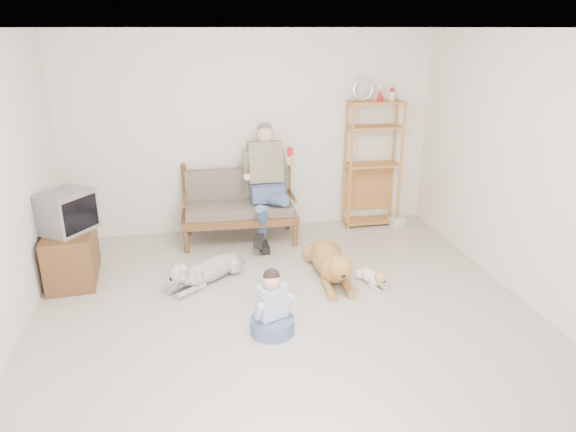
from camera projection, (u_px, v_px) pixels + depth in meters
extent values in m
plane|color=beige|center=(292.00, 330.00, 4.87)|extent=(5.50, 5.50, 0.00)
plane|color=silver|center=(293.00, 28.00, 3.93)|extent=(5.50, 5.50, 0.00)
plane|color=silver|center=(251.00, 134.00, 6.93)|extent=(5.00, 0.00, 5.00)
plane|color=silver|center=(443.00, 423.00, 1.87)|extent=(5.00, 0.00, 5.00)
plane|color=silver|center=(550.00, 179.00, 4.85)|extent=(0.00, 5.50, 5.50)
cube|color=brown|center=(239.00, 216.00, 6.81)|extent=(1.53, 0.76, 0.10)
cube|color=brown|center=(239.00, 208.00, 6.77)|extent=(1.40, 0.66, 0.13)
cube|color=brown|center=(237.00, 185.00, 6.91)|extent=(1.38, 0.18, 0.45)
cylinder|color=brown|center=(236.00, 170.00, 6.89)|extent=(1.40, 0.11, 0.05)
cylinder|color=brown|center=(187.00, 242.00, 6.48)|extent=(0.07, 0.07, 0.30)
cylinder|color=brown|center=(185.00, 203.00, 6.92)|extent=(0.07, 0.07, 0.95)
cylinder|color=brown|center=(296.00, 234.00, 6.73)|extent=(0.07, 0.07, 0.30)
cylinder|color=brown|center=(287.00, 197.00, 7.17)|extent=(0.07, 0.07, 0.95)
cube|color=#4C5F8B|center=(267.00, 191.00, 6.77)|extent=(0.42, 0.40, 0.21)
cube|color=gray|center=(265.00, 162.00, 6.74)|extent=(0.45, 0.31, 0.56)
sphere|color=tan|center=(265.00, 134.00, 6.58)|extent=(0.22, 0.22, 0.22)
sphere|color=#5C5652|center=(265.00, 131.00, 6.59)|extent=(0.20, 0.20, 0.20)
cylinder|color=#B4131A|center=(290.00, 151.00, 6.51)|extent=(0.07, 0.07, 0.10)
cube|color=#B36F38|center=(376.00, 102.00, 6.91)|extent=(0.75, 0.30, 0.03)
torus|color=silver|center=(363.00, 90.00, 6.82)|extent=(0.31, 0.05, 0.31)
cone|color=#B4131A|center=(380.00, 95.00, 6.89)|extent=(0.10, 0.10, 0.16)
cylinder|color=#B36F38|center=(351.00, 169.00, 7.02)|extent=(0.04, 0.04, 1.77)
cylinder|color=#B36F38|center=(345.00, 163.00, 7.28)|extent=(0.04, 0.04, 1.77)
cylinder|color=#B36F38|center=(401.00, 166.00, 7.15)|extent=(0.04, 0.04, 1.77)
cylinder|color=#B36F38|center=(393.00, 161.00, 7.41)|extent=(0.04, 0.04, 1.77)
cube|color=white|center=(397.00, 221.00, 7.42)|extent=(0.22, 0.17, 0.12)
cube|color=brown|center=(72.00, 254.00, 5.78)|extent=(0.56, 0.93, 0.60)
cube|color=brown|center=(44.00, 264.00, 5.53)|extent=(0.05, 0.40, 0.50)
cube|color=brown|center=(54.00, 248.00, 5.94)|extent=(0.05, 0.40, 0.50)
cube|color=slate|center=(66.00, 212.00, 5.57)|extent=(0.66, 0.68, 0.45)
cube|color=black|center=(81.00, 214.00, 5.48)|extent=(0.29, 0.38, 0.36)
cube|color=silver|center=(163.00, 213.00, 7.06)|extent=(0.12, 0.02, 0.08)
ellipsoid|color=#B07A3D|center=(328.00, 259.00, 5.98)|extent=(0.39, 1.03, 0.32)
sphere|color=#B07A3D|center=(334.00, 269.00, 5.69)|extent=(0.32, 0.32, 0.32)
sphere|color=#B07A3D|center=(341.00, 268.00, 5.40)|extent=(0.25, 0.25, 0.25)
ellipsoid|color=#B07A3D|center=(343.00, 275.00, 5.31)|extent=(0.12, 0.18, 0.10)
cylinder|color=#B07A3D|center=(318.00, 249.00, 6.48)|extent=(0.18, 0.40, 0.05)
ellipsoid|color=#B07A3D|center=(332.00, 268.00, 5.41)|extent=(0.06, 0.08, 0.12)
ellipsoid|color=#B07A3D|center=(348.00, 266.00, 5.44)|extent=(0.06, 0.08, 0.12)
ellipsoid|color=white|center=(212.00, 269.00, 5.82)|extent=(0.84, 0.76, 0.25)
sphere|color=white|center=(195.00, 275.00, 5.63)|extent=(0.25, 0.25, 0.25)
sphere|color=white|center=(179.00, 273.00, 5.44)|extent=(0.22, 0.22, 0.22)
ellipsoid|color=white|center=(171.00, 278.00, 5.38)|extent=(0.18, 0.17, 0.08)
cylinder|color=white|center=(238.00, 263.00, 6.15)|extent=(0.21, 0.31, 0.04)
ellipsoid|color=white|center=(176.00, 270.00, 5.50)|extent=(0.08, 0.08, 0.11)
ellipsoid|color=white|center=(185.00, 274.00, 5.41)|extent=(0.08, 0.08, 0.11)
ellipsoid|color=white|center=(370.00, 276.00, 5.77)|extent=(0.25, 0.41, 0.15)
sphere|color=white|center=(376.00, 279.00, 5.67)|extent=(0.15, 0.15, 0.15)
sphere|color=tan|center=(381.00, 278.00, 5.56)|extent=(0.14, 0.14, 0.14)
ellipsoid|color=tan|center=(384.00, 281.00, 5.51)|extent=(0.08, 0.11, 0.05)
cylinder|color=white|center=(361.00, 273.00, 5.94)|extent=(0.10, 0.14, 0.02)
cone|color=tan|center=(377.00, 275.00, 5.54)|extent=(0.04, 0.04, 0.05)
cone|color=tan|center=(384.00, 273.00, 5.58)|extent=(0.04, 0.04, 0.05)
torus|color=#B4131A|center=(380.00, 278.00, 5.58)|extent=(0.13, 0.13, 0.02)
cylinder|color=#4C5F8B|center=(272.00, 325.00, 4.82)|extent=(0.41, 0.41, 0.15)
cube|color=#ADBDD0|center=(272.00, 301.00, 4.75)|extent=(0.31, 0.25, 0.32)
sphere|color=tan|center=(272.00, 280.00, 4.66)|extent=(0.17, 0.17, 0.17)
sphere|color=black|center=(272.00, 277.00, 4.65)|extent=(0.16, 0.16, 0.16)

